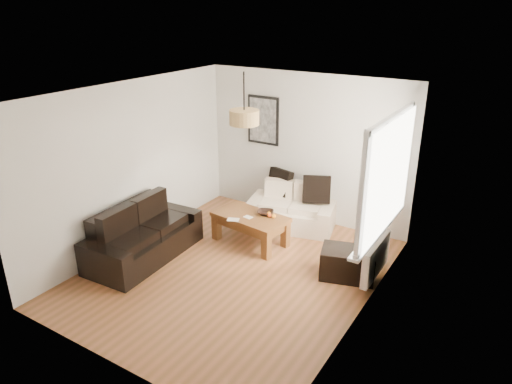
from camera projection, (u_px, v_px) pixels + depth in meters
The scene contains 21 objects.
floor at pixel (234, 271), 6.87m from camera, with size 4.50×4.50×0.00m, color brown.
ceiling at pixel (231, 93), 5.90m from camera, with size 3.80×4.50×0.00m, color white, non-canonical shape.
wall_back at pixel (306, 149), 8.16m from camera, with size 3.80×0.04×2.60m, color silver, non-canonical shape.
wall_front at pixel (103, 261), 4.61m from camera, with size 3.80×0.04×2.60m, color silver, non-canonical shape.
wall_left at pixel (132, 165), 7.31m from camera, with size 0.04×4.50×2.60m, color silver, non-canonical shape.
wall_right at pixel (368, 221), 5.45m from camera, with size 0.04×4.50×2.60m, color silver, non-canonical shape.
window_bay at pixel (388, 176), 5.99m from camera, with size 0.14×1.90×1.60m, color white, non-canonical shape.
radiator at pixel (376, 258), 6.47m from camera, with size 0.10×0.90×0.52m, color white.
poster at pixel (263, 120), 8.40m from camera, with size 0.62×0.04×0.87m, color black, non-canonical shape.
pendant_shade at pixel (244, 117), 6.27m from camera, with size 0.40×0.40×0.20m, color tan.
loveseat_cream at pixel (292, 207), 8.14m from camera, with size 1.47×0.80×0.73m, color beige, non-canonical shape.
sofa_leather at pixel (143, 233), 7.14m from camera, with size 1.84×0.90×0.80m, color black, non-canonical shape.
coffee_table at pixel (250, 229), 7.62m from camera, with size 1.20×0.65×0.49m, color brown, non-canonical shape.
ottoman at pixel (348, 263), 6.66m from camera, with size 0.75×0.48×0.43m, color black.
cushion_left at pixel (280, 182), 8.32m from camera, with size 0.45×0.14×0.45m, color black.
cushion_right at pixel (317, 189), 7.97m from camera, with size 0.47×0.14×0.47m, color black.
fruit_bowl at pixel (266, 213), 7.54m from camera, with size 0.26×0.26×0.06m, color black.
orange_a at pixel (269, 215), 7.43m from camera, with size 0.07×0.07×0.07m, color #DB4612.
orange_b at pixel (274, 216), 7.40m from camera, with size 0.07×0.07×0.07m, color orange.
orange_c at pixel (269, 214), 7.49m from camera, with size 0.06×0.06×0.06m, color orange.
papers at pixel (233, 220), 7.37m from camera, with size 0.18×0.13×0.01m, color silver.
Camera 1 is at (3.39, -4.88, 3.65)m, focal length 32.96 mm.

